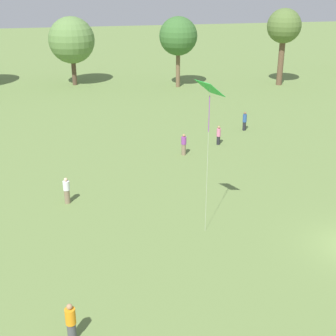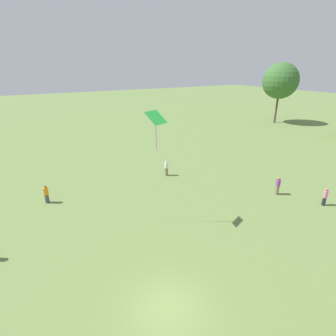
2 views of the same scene
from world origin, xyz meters
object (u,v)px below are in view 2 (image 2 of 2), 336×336
object	(u,v)px
person_2	(166,168)
person_6	(46,194)
person_0	(278,186)
person_1	(325,197)
kite_1	(156,120)

from	to	relation	value
person_2	person_6	bearing A→B (deg)	94.37
person_0	person_6	distance (m)	21.57
person_0	person_1	bearing A→B (deg)	-93.14
person_6	kite_1	world-z (taller)	kite_1
person_0	kite_1	size ratio (longest dim) A/B	0.21
kite_1	person_6	bearing A→B (deg)	156.66
person_0	person_2	distance (m)	11.67
person_2	person_1	bearing A→B (deg)	-141.76
person_1	person_2	world-z (taller)	person_2
person_2	kite_1	bearing A→B (deg)	149.91
person_6	person_1	bearing A→B (deg)	151.96
person_6	kite_1	bearing A→B (deg)	136.64
person_1	person_6	xyz separation A→B (m)	(-12.94, -21.24, 0.02)
person_1	kite_1	xyz separation A→B (m)	(-5.26, -13.99, 7.27)
person_0	person_2	xyz separation A→B (m)	(-9.42, -6.90, -0.01)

